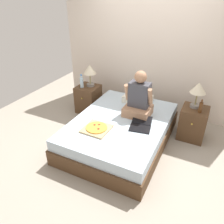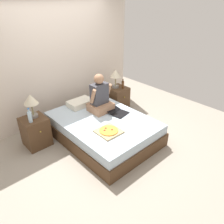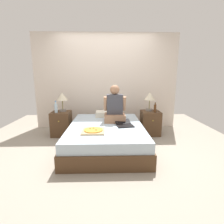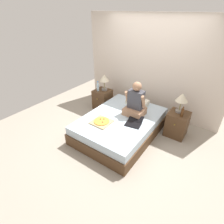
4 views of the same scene
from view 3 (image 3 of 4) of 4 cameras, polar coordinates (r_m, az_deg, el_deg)
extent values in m
plane|color=#9E9384|center=(3.68, -1.90, -10.96)|extent=(5.79, 5.79, 0.00)
cube|color=beige|center=(4.78, -1.96, 9.80)|extent=(3.79, 0.12, 2.50)
cube|color=#4C331E|center=(3.63, -1.92, -9.01)|extent=(1.50, 2.07, 0.27)
cube|color=silver|center=(3.55, -1.94, -5.63)|extent=(1.46, 2.00, 0.18)
cube|color=#4C331E|center=(4.38, -16.16, -3.64)|extent=(0.44, 0.44, 0.58)
sphere|color=gold|center=(4.13, -17.05, -2.97)|extent=(0.03, 0.03, 0.03)
cylinder|color=gray|center=(4.35, -15.73, 0.53)|extent=(0.16, 0.16, 0.05)
cylinder|color=olive|center=(4.32, -15.83, 2.28)|extent=(0.02, 0.02, 0.22)
cone|color=beige|center=(4.29, -15.98, 4.91)|extent=(0.26, 0.26, 0.18)
cylinder|color=silver|center=(4.23, -17.81, 1.15)|extent=(0.07, 0.07, 0.20)
cylinder|color=silver|center=(4.21, -17.93, 2.89)|extent=(0.03, 0.03, 0.06)
cylinder|color=blue|center=(4.20, -17.96, 3.38)|extent=(0.04, 0.03, 0.02)
cube|color=#4C331E|center=(4.37, 12.38, -3.47)|extent=(0.44, 0.44, 0.58)
sphere|color=gold|center=(4.12, 13.23, -2.79)|extent=(0.03, 0.03, 0.03)
cylinder|color=gray|center=(4.34, 12.02, 0.70)|extent=(0.16, 0.16, 0.05)
cylinder|color=olive|center=(4.31, 12.10, 2.46)|extent=(0.02, 0.02, 0.22)
cone|color=beige|center=(4.29, 12.22, 5.09)|extent=(0.26, 0.26, 0.18)
cylinder|color=#512D14|center=(4.21, 13.86, 1.17)|extent=(0.06, 0.06, 0.18)
cylinder|color=#512D14|center=(4.19, 13.94, 2.71)|extent=(0.03, 0.03, 0.05)
cube|color=silver|center=(4.24, -1.78, -0.60)|extent=(0.52, 0.34, 0.12)
cube|color=#A37556|center=(3.78, 0.89, -1.85)|extent=(0.44, 0.40, 0.16)
cube|color=#3F3F47|center=(3.75, 0.89, 2.56)|extent=(0.34, 0.20, 0.42)
sphere|color=#A37556|center=(3.71, 0.90, 7.29)|extent=(0.20, 0.20, 0.20)
cylinder|color=#A37556|center=(3.69, -2.18, 2.74)|extent=(0.07, 0.18, 0.32)
cylinder|color=#A37556|center=(3.71, 4.01, 2.77)|extent=(0.07, 0.18, 0.32)
cube|color=black|center=(3.43, 4.34, -4.57)|extent=(0.35, 0.27, 0.02)
cube|color=black|center=(3.61, 3.44, -3.13)|extent=(0.34, 0.25, 0.06)
cube|color=tan|center=(3.13, -6.10, -6.21)|extent=(0.40, 0.40, 0.03)
cylinder|color=gold|center=(3.12, -6.10, -5.85)|extent=(0.33, 0.33, 0.02)
cylinder|color=maroon|center=(3.16, -7.14, -5.45)|extent=(0.04, 0.04, 0.00)
cylinder|color=maroon|center=(3.08, -5.22, -5.84)|extent=(0.04, 0.04, 0.00)
cylinder|color=maroon|center=(3.19, -6.00, -5.24)|extent=(0.04, 0.04, 0.00)
camera|label=1|loc=(1.63, 72.37, 39.36)|focal=35.00mm
camera|label=2|loc=(2.69, -83.89, 27.77)|focal=35.00mm
camera|label=4|loc=(2.15, 78.40, 35.18)|focal=28.00mm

